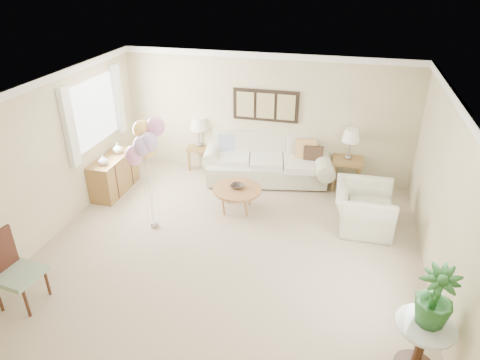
{
  "coord_description": "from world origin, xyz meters",
  "views": [
    {
      "loc": [
        1.52,
        -5.28,
        4.19
      ],
      "look_at": [
        0.06,
        0.6,
        1.05
      ],
      "focal_mm": 32.0,
      "sensor_mm": 36.0,
      "label": 1
    }
  ],
  "objects_px": {
    "coffee_table": "(237,190)",
    "balloon_cluster": "(145,142)",
    "armchair": "(363,208)",
    "sofa": "(268,162)",
    "accent_chair": "(12,269)"
  },
  "relations": [
    {
      "from": "coffee_table",
      "to": "balloon_cluster",
      "type": "xyz_separation_m",
      "value": [
        -1.27,
        -0.91,
        1.19
      ]
    },
    {
      "from": "accent_chair",
      "to": "balloon_cluster",
      "type": "xyz_separation_m",
      "value": [
        1.0,
        2.15,
        1.04
      ]
    },
    {
      "from": "coffee_table",
      "to": "armchair",
      "type": "distance_m",
      "value": 2.25
    },
    {
      "from": "coffee_table",
      "to": "armchair",
      "type": "xyz_separation_m",
      "value": [
        2.25,
        0.01,
        -0.05
      ]
    },
    {
      "from": "coffee_table",
      "to": "accent_chair",
      "type": "relative_size",
      "value": 0.83
    },
    {
      "from": "coffee_table",
      "to": "balloon_cluster",
      "type": "height_order",
      "value": "balloon_cluster"
    },
    {
      "from": "armchair",
      "to": "accent_chair",
      "type": "xyz_separation_m",
      "value": [
        -4.53,
        -3.07,
        0.2
      ]
    },
    {
      "from": "sofa",
      "to": "coffee_table",
      "type": "distance_m",
      "value": 1.42
    },
    {
      "from": "coffee_table",
      "to": "armchair",
      "type": "height_order",
      "value": "armchair"
    },
    {
      "from": "sofa",
      "to": "armchair",
      "type": "distance_m",
      "value": 2.39
    },
    {
      "from": "sofa",
      "to": "accent_chair",
      "type": "relative_size",
      "value": 2.64
    },
    {
      "from": "accent_chair",
      "to": "balloon_cluster",
      "type": "relative_size",
      "value": 0.54
    },
    {
      "from": "sofa",
      "to": "armchair",
      "type": "bearing_deg",
      "value": -35.23
    },
    {
      "from": "armchair",
      "to": "coffee_table",
      "type": "bearing_deg",
      "value": 89.65
    },
    {
      "from": "armchair",
      "to": "accent_chair",
      "type": "distance_m",
      "value": 5.47
    }
  ]
}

